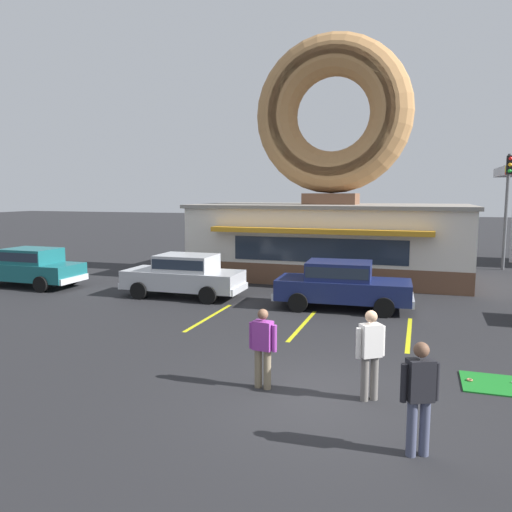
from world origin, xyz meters
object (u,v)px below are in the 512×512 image
car_silver (184,274)px  pedestrian_hooded_kid (263,345)px  car_navy (342,283)px  car_teal (30,266)px  traffic_light_pole (507,196)px  pedestrian_leather_jacket_man (420,393)px  golf_ball (512,382)px  pedestrian_blue_sweater_man (370,351)px  trash_bin (194,268)px

car_silver → pedestrian_hooded_kid: 9.27m
car_navy → pedestrian_hooded_kid: 7.43m
car_teal → traffic_light_pole: traffic_light_pole is taller
pedestrian_hooded_kid → pedestrian_leather_jacket_man: 3.43m
golf_ball → pedestrian_leather_jacket_man: (-1.82, -3.52, 0.92)m
car_teal → pedestrian_leather_jacket_man: pedestrian_leather_jacket_man is taller
car_silver → golf_ball: bearing=-29.3°
car_teal → pedestrian_leather_jacket_man: 17.94m
car_navy → pedestrian_leather_jacket_man: 9.50m
pedestrian_hooded_kid → pedestrian_leather_jacket_man: pedestrian_leather_jacket_man is taller
traffic_light_pole → pedestrian_leather_jacket_man: bearing=-101.1°
car_navy → pedestrian_blue_sweater_man: pedestrian_blue_sweater_man is taller
pedestrian_leather_jacket_man → car_silver: bearing=132.2°
car_silver → pedestrian_hooded_kid: bearing=-54.1°
pedestrian_hooded_kid → traffic_light_pole: (6.94, 18.52, 2.82)m
car_navy → car_teal: bearing=-180.0°
car_silver → trash_bin: 4.03m
golf_ball → pedestrian_leather_jacket_man: size_ratio=0.02×
car_silver → car_teal: (-7.04, -0.10, 0.00)m
trash_bin → car_teal: bearing=-145.6°
traffic_light_pole → car_navy: bearing=-120.3°
pedestrian_hooded_kid → traffic_light_pole: traffic_light_pole is taller
pedestrian_hooded_kid → car_navy: bearing=86.6°
pedestrian_blue_sweater_man → traffic_light_pole: traffic_light_pole is taller
car_silver → car_teal: 7.04m
car_navy → pedestrian_hooded_kid: bearing=-93.4°
car_teal → traffic_light_pole: bearing=29.8°
pedestrian_hooded_kid → traffic_light_pole: 19.97m
car_silver → traffic_light_pole: 16.80m
car_teal → car_silver: bearing=0.8°
pedestrian_leather_jacket_man → trash_bin: 16.29m
pedestrian_blue_sweater_man → pedestrian_leather_jacket_man: 2.01m
pedestrian_blue_sweater_man → trash_bin: (-8.90, 11.20, -0.46)m
golf_ball → pedestrian_blue_sweater_man: bearing=-147.8°
car_silver → traffic_light_pole: size_ratio=0.79×
car_navy → pedestrian_blue_sweater_man: (1.63, -7.35, 0.09)m
pedestrian_blue_sweater_man → traffic_light_pole: (4.86, 18.45, 2.75)m
golf_ball → car_silver: (-10.21, 5.74, 0.82)m
car_silver → trash_bin: (-1.39, 3.76, -0.37)m
pedestrian_blue_sweater_man → pedestrian_hooded_kid: 2.08m
golf_ball → trash_bin: 15.00m
trash_bin → traffic_light_pole: 15.88m
car_silver → trash_bin: car_silver is taller
pedestrian_blue_sweater_man → golf_ball: bearing=32.2°
car_silver → pedestrian_blue_sweater_man: 10.57m
car_silver → traffic_light_pole: (12.37, 11.01, 2.84)m
pedestrian_blue_sweater_man → car_teal: bearing=153.2°
car_navy → pedestrian_leather_jacket_man: (2.51, -9.16, 0.09)m
pedestrian_hooded_kid → golf_ball: bearing=20.3°
car_teal → traffic_light_pole: 22.54m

